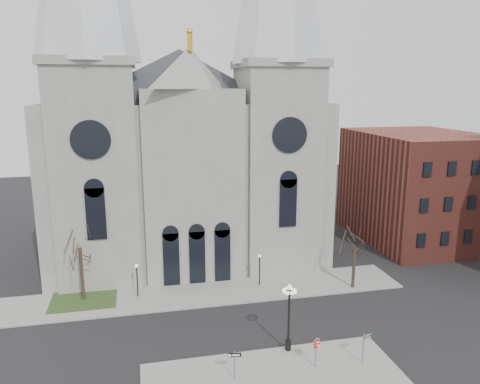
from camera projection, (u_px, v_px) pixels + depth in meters
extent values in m
plane|color=black|center=(222.00, 356.00, 35.02)|extent=(160.00, 160.00, 0.00)
cube|color=gray|center=(201.00, 293.00, 45.47)|extent=(40.00, 6.00, 0.14)
cube|color=#28401B|center=(84.00, 300.00, 44.06)|extent=(6.00, 5.00, 0.18)
cube|color=gray|center=(183.00, 175.00, 57.77)|extent=(30.00, 24.00, 18.00)
pyramid|color=#2D3035|center=(179.00, 49.00, 54.46)|extent=(33.00, 26.40, 6.00)
cube|color=gray|center=(97.00, 175.00, 47.21)|extent=(8.00, 8.00, 22.00)
cylinder|color=black|center=(91.00, 140.00, 42.47)|extent=(3.60, 0.30, 3.60)
cube|color=gray|center=(277.00, 168.00, 51.28)|extent=(8.00, 8.00, 22.00)
cylinder|color=black|center=(290.00, 135.00, 46.54)|extent=(3.60, 0.30, 3.60)
cube|color=gray|center=(193.00, 186.00, 48.09)|extent=(10.00, 5.00, 19.50)
pyramid|color=gray|center=(190.00, 68.00, 45.50)|extent=(11.00, 5.00, 4.00)
cube|color=brown|center=(417.00, 186.00, 60.84)|extent=(14.00, 18.00, 14.00)
cylinder|color=black|center=(82.00, 274.00, 43.50)|extent=(0.32, 0.32, 5.25)
cylinder|color=black|center=(354.00, 268.00, 46.33)|extent=(0.32, 0.32, 4.20)
cylinder|color=black|center=(137.00, 282.00, 44.31)|extent=(0.12, 0.12, 3.00)
sphere|color=white|center=(136.00, 266.00, 43.96)|extent=(0.32, 0.32, 0.32)
cylinder|color=black|center=(259.00, 271.00, 46.89)|extent=(0.12, 0.12, 3.00)
sphere|color=white|center=(260.00, 256.00, 46.53)|extent=(0.32, 0.32, 0.32)
cylinder|color=slate|center=(316.00, 353.00, 33.15)|extent=(0.09, 0.09, 2.20)
cylinder|color=red|center=(316.00, 343.00, 32.98)|extent=(0.76, 0.14, 0.76)
cylinder|color=white|center=(316.00, 343.00, 32.98)|extent=(0.82, 0.13, 0.82)
cube|color=white|center=(316.00, 342.00, 32.96)|extent=(0.42, 0.08, 0.10)
cube|color=white|center=(316.00, 345.00, 33.01)|extent=(0.48, 0.08, 0.10)
cylinder|color=black|center=(289.00, 321.00, 35.07)|extent=(0.16, 0.16, 4.72)
cylinder|color=black|center=(288.00, 345.00, 35.50)|extent=(0.45, 0.45, 0.82)
sphere|color=white|center=(290.00, 286.00, 34.45)|extent=(0.33, 0.33, 0.33)
cylinder|color=slate|center=(234.00, 365.00, 31.78)|extent=(0.09, 0.09, 2.11)
cube|color=black|center=(234.00, 355.00, 31.61)|extent=(0.92, 0.17, 0.30)
cylinder|color=slate|center=(363.00, 348.00, 33.68)|extent=(0.09, 0.09, 2.31)
cube|color=#0B511E|center=(368.00, 334.00, 33.62)|extent=(0.64, 0.19, 0.16)
cube|color=#0B511E|center=(368.00, 337.00, 33.66)|extent=(0.64, 0.19, 0.16)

